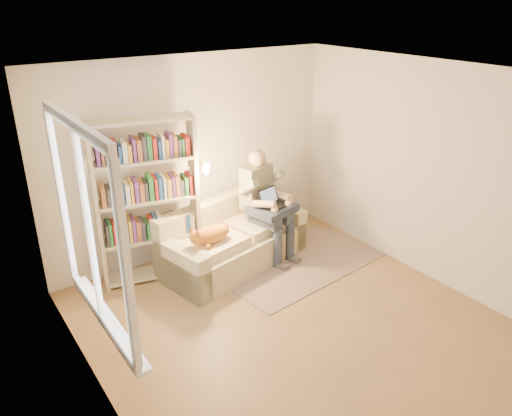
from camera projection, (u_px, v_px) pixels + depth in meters
floor at (302, 330)px, 5.24m from camera, size 4.50×4.50×0.00m
ceiling at (313, 78)px, 4.20m from camera, size 4.00×4.50×0.02m
wall_left at (99, 283)px, 3.67m from camera, size 0.02×4.50×2.60m
wall_right at (439, 177)px, 5.77m from camera, size 0.02×4.50×2.60m
wall_back at (193, 158)px, 6.41m from camera, size 4.00×0.02×2.60m
window at (95, 261)px, 3.82m from camera, size 0.12×1.52×1.69m
sofa at (232, 242)px, 6.43m from camera, size 2.06×1.25×0.82m
person at (264, 199)px, 6.43m from camera, size 0.53×0.72×1.45m
cat at (210, 234)px, 5.90m from camera, size 0.68×0.34×0.26m
blanket at (273, 209)px, 6.38m from camera, size 0.63×0.56×0.09m
laptop at (273, 201)px, 6.35m from camera, size 0.36×0.33×0.26m
bookshelf at (147, 194)px, 5.80m from camera, size 1.32×0.63×2.01m
rug at (297, 263)px, 6.53m from camera, size 2.24×1.47×0.01m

